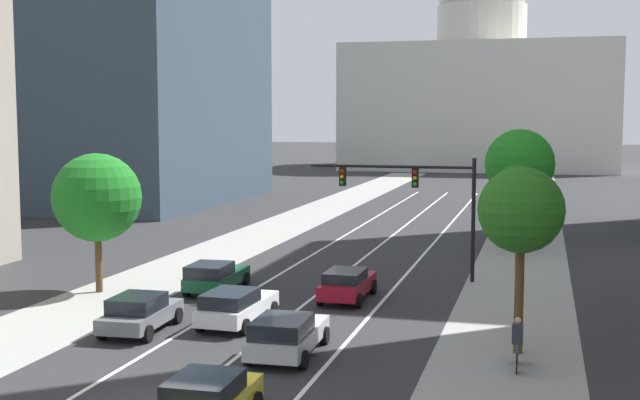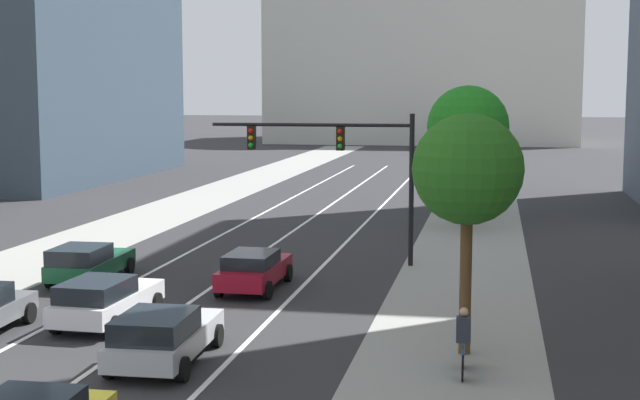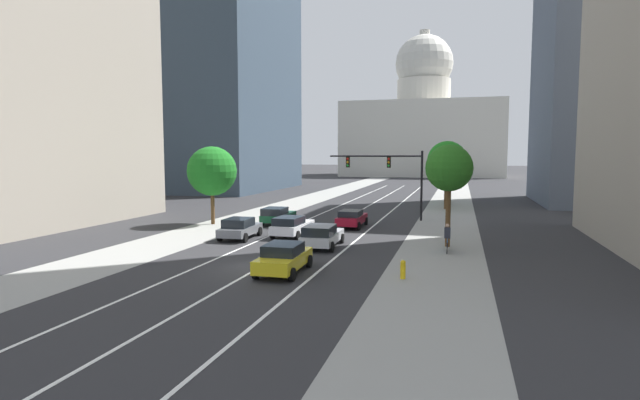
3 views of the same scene
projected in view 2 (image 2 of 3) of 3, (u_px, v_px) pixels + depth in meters
The scene contains 16 objects.
ground_plane at pixel (331, 205), 57.01m from camera, with size 400.00×400.00×0.00m, color #2B2B2D.
sidewalk_left at pixel (168, 211), 53.80m from camera, with size 5.05×130.00×0.01m, color gray.
sidewalk_right at pixel (474, 219), 50.47m from camera, with size 5.05×130.00×0.01m, color gray.
lane_stripe_left at pixel (209, 242), 42.98m from camera, with size 0.16×90.00×0.01m, color white.
lane_stripe_center at pixel (274, 244), 42.39m from camera, with size 0.16×90.00×0.01m, color white.
lane_stripe_right at pixel (342, 246), 41.79m from camera, with size 0.16×90.00×0.01m, color white.
capitol_building at pixel (425, 47), 128.16m from camera, with size 41.06×24.28×38.34m.
car_crimson at pixel (254, 269), 32.61m from camera, with size 1.98×4.52×1.41m.
car_white at pixel (105, 299), 27.78m from camera, with size 2.16×4.61×1.48m.
car_silver at pixel (163, 336), 23.68m from camera, with size 2.21×4.69×1.48m.
car_green at pixel (88, 262), 33.84m from camera, with size 2.22×4.45×1.46m.
traffic_signal_mast at pixel (344, 155), 37.14m from camera, with size 8.40×0.39×6.17m.
cyclist at pixel (463, 342), 22.78m from camera, with size 0.37×1.70×1.72m.
street_tree_mid_right at pixel (468, 171), 24.16m from camera, with size 2.96×2.96×6.50m.
street_tree_far_right at pixel (465, 157), 46.41m from camera, with size 3.14×3.14×5.32m.
street_tree_near_right at pixel (468, 127), 51.62m from camera, with size 4.63×4.63×7.39m.
Camera 2 is at (9.95, -15.70, 7.08)m, focal length 51.31 mm.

